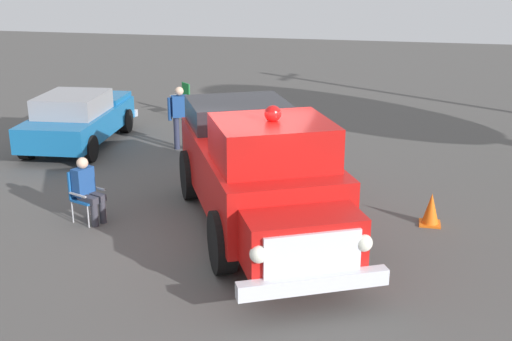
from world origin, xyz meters
The scene contains 8 objects.
ground_plane centered at (0.00, 0.00, 0.00)m, with size 60.00×60.00×0.00m, color #514F4C.
vintage_fire_truck centered at (-0.58, 0.30, 1.20)m, with size 6.29×4.62×2.59m.
classic_hot_rod centered at (-5.21, -5.72, 0.75)m, with size 4.52×2.28×1.46m.
lawn_chair_near_truck centered at (-0.28, -3.11, 0.59)m, with size 0.64×0.64×1.02m.
lawn_chair_by_car centered at (-9.16, -4.12, 0.59)m, with size 0.69×0.69×1.02m.
spectator_seated centered at (-0.23, -2.99, 0.70)m, with size 0.54×0.63×1.29m.
spectator_standing centered at (-5.40, -2.90, 0.96)m, with size 0.43×0.61×1.68m.
traffic_cone centered at (-1.53, 3.46, 0.31)m, with size 0.40×0.40×0.64m.
Camera 1 is at (10.47, 2.73, 4.92)m, focal length 45.62 mm.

